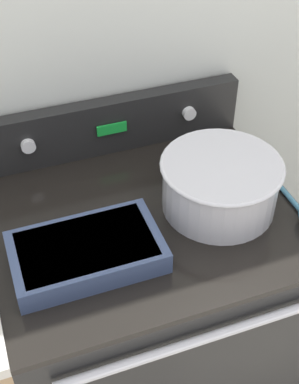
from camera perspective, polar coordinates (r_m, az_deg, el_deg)
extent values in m
cube|color=silver|center=(1.53, -5.55, 16.41)|extent=(8.00, 0.05, 2.50)
cube|color=black|center=(1.77, -0.43, -13.33)|extent=(0.82, 0.68, 0.89)
cube|color=black|center=(1.43, -0.52, -2.69)|extent=(0.82, 0.68, 0.02)
cylinder|color=silver|center=(1.27, 5.16, -15.55)|extent=(0.67, 0.02, 0.02)
cube|color=black|center=(1.60, -4.36, 7.09)|extent=(0.82, 0.05, 0.17)
cylinder|color=white|center=(1.54, -12.80, 4.79)|extent=(0.04, 0.02, 0.04)
cylinder|color=white|center=(1.64, 4.26, 8.36)|extent=(0.04, 0.02, 0.04)
cube|color=green|center=(1.57, -4.04, 6.74)|extent=(0.09, 0.01, 0.03)
cylinder|color=silver|center=(1.41, 7.52, 0.74)|extent=(0.30, 0.30, 0.14)
torus|color=silver|center=(1.37, 7.76, 2.86)|extent=(0.32, 0.32, 0.01)
cylinder|color=beige|center=(1.38, 7.71, 2.44)|extent=(0.28, 0.28, 0.02)
cube|color=#38476B|center=(1.29, -6.72, -6.40)|extent=(0.36, 0.21, 0.06)
cube|color=beige|center=(1.28, -6.76, -5.99)|extent=(0.32, 0.19, 0.03)
cylinder|color=teal|center=(1.54, 13.80, 0.54)|extent=(0.01, 0.29, 0.01)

